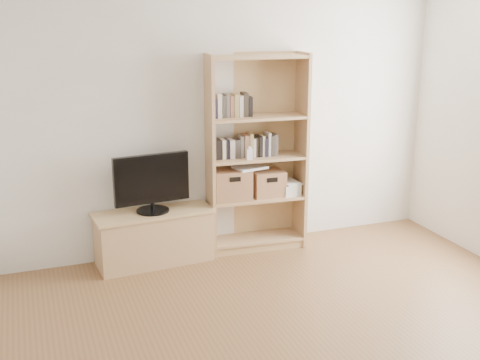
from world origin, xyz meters
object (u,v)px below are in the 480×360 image
basket_right (268,183)px  tv_stand (154,238)px  laptop (250,167)px  bookshelf (257,154)px  baby_monitor (249,154)px  television (152,183)px  basket_left (231,184)px

basket_right → tv_stand: bearing=-176.2°
basket_right → laptop: (-0.19, -0.00, 0.18)m
bookshelf → basket_right: size_ratio=6.27×
baby_monitor → television: bearing=-179.5°
baby_monitor → basket_right: baby_monitor is taller
laptop → tv_stand: bearing=169.0°
laptop → bookshelf: bearing=0.2°
basket_left → basket_right: bearing=1.4°
television → baby_monitor: bearing=-10.4°
tv_stand → baby_monitor: 1.20m
bookshelf → laptop: bearing=-164.3°
television → basket_left: television is taller
baby_monitor → laptop: baby_monitor is taller
television → basket_left: (0.79, 0.04, -0.10)m
basket_left → basket_right: basket_left is taller
bookshelf → television: (-1.05, -0.03, -0.18)m
laptop → baby_monitor: bearing=-126.9°
bookshelf → basket_right: bookshelf is taller
television → baby_monitor: size_ratio=6.81×
tv_stand → baby_monitor: size_ratio=10.20×
baby_monitor → basket_right: size_ratio=0.34×
baby_monitor → bookshelf: bearing=46.2°
bookshelf → basket_right: (0.12, -0.01, -0.30)m
bookshelf → television: size_ratio=2.73×
television → bookshelf: bearing=-4.5°
bookshelf → basket_left: size_ratio=5.39×
bookshelf → laptop: (-0.07, -0.02, -0.12)m
basket_right → laptop: laptop is taller
baby_monitor → basket_left: bearing=147.0°
television → basket_right: 1.17m
tv_stand → laptop: laptop is taller
television → laptop: television is taller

